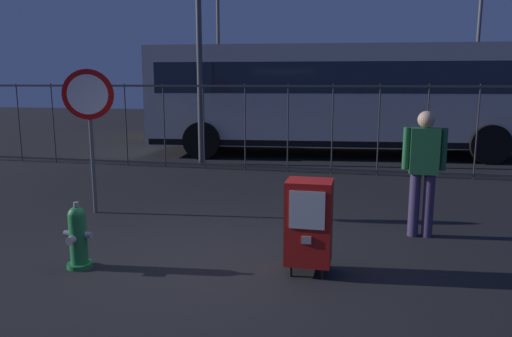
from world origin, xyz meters
The scene contains 10 objects.
ground_plane centered at (0.00, 0.00, 0.00)m, with size 60.00×60.00×0.00m, color black.
fire_hydrant centered at (-1.35, -0.42, 0.35)m, with size 0.33×0.32×0.75m.
newspaper_box_primary centered at (1.15, -0.03, 0.57)m, with size 0.48×0.42×1.02m.
stop_sign centered at (-2.41, 1.69, 1.60)m, with size 0.71×0.31×2.23m.
pedestrian centered at (2.46, 1.57, 0.95)m, with size 0.55×0.22×1.67m.
fence_barrier centered at (0.00, 5.88, 1.02)m, with size 18.03×0.04×2.00m.
bus_near centered at (1.00, 8.88, 1.71)m, with size 10.70×3.63×3.00m.
bus_far centered at (-0.33, 12.63, 1.71)m, with size 10.58×3.06×3.00m.
street_light_near_right centered at (-4.24, 14.52, 4.14)m, with size 0.32×0.32×7.16m.
street_light_far_left centered at (5.87, 15.70, 4.40)m, with size 0.32×0.32×7.67m.
Camera 1 is at (1.68, -5.00, 2.03)m, focal length 34.07 mm.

